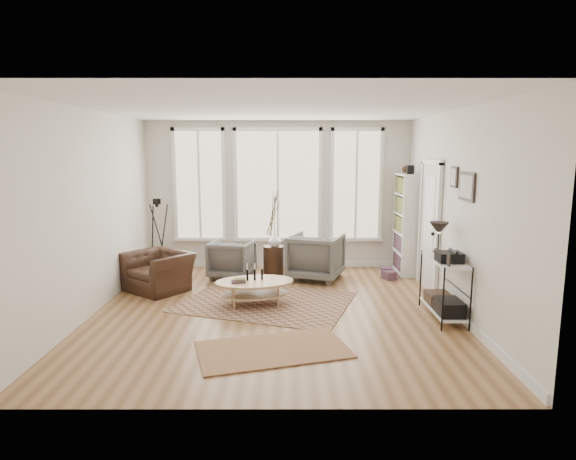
{
  "coord_description": "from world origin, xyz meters",
  "views": [
    {
      "loc": [
        0.19,
        -6.79,
        2.32
      ],
      "look_at": [
        0.2,
        0.6,
        1.1
      ],
      "focal_mm": 30.0,
      "sensor_mm": 36.0,
      "label": 1
    }
  ],
  "objects_px": {
    "bookcase": "(406,224)",
    "side_table": "(273,236)",
    "armchair_left": "(232,259)",
    "accent_chair": "(159,271)",
    "low_shelf": "(444,282)",
    "coffee_table": "(254,286)",
    "armchair_right": "(316,257)"
  },
  "relations": [
    {
      "from": "low_shelf",
      "to": "accent_chair",
      "type": "height_order",
      "value": "low_shelf"
    },
    {
      "from": "low_shelf",
      "to": "coffee_table",
      "type": "relative_size",
      "value": 1.0
    },
    {
      "from": "armchair_left",
      "to": "low_shelf",
      "type": "bearing_deg",
      "value": 158.19
    },
    {
      "from": "accent_chair",
      "to": "armchair_left",
      "type": "bearing_deg",
      "value": 73.21
    },
    {
      "from": "low_shelf",
      "to": "side_table",
      "type": "height_order",
      "value": "side_table"
    },
    {
      "from": "bookcase",
      "to": "side_table",
      "type": "distance_m",
      "value": 2.53
    },
    {
      "from": "low_shelf",
      "to": "armchair_left",
      "type": "height_order",
      "value": "low_shelf"
    },
    {
      "from": "bookcase",
      "to": "armchair_left",
      "type": "bearing_deg",
      "value": -173.82
    },
    {
      "from": "coffee_table",
      "to": "armchair_right",
      "type": "height_order",
      "value": "armchair_right"
    },
    {
      "from": "armchair_right",
      "to": "side_table",
      "type": "height_order",
      "value": "side_table"
    },
    {
      "from": "low_shelf",
      "to": "accent_chair",
      "type": "bearing_deg",
      "value": 162.89
    },
    {
      "from": "armchair_left",
      "to": "accent_chair",
      "type": "bearing_deg",
      "value": 48.1
    },
    {
      "from": "armchair_left",
      "to": "side_table",
      "type": "distance_m",
      "value": 0.87
    },
    {
      "from": "bookcase",
      "to": "side_table",
      "type": "relative_size",
      "value": 1.3
    },
    {
      "from": "accent_chair",
      "to": "armchair_right",
      "type": "bearing_deg",
      "value": 52.27
    },
    {
      "from": "low_shelf",
      "to": "coffee_table",
      "type": "xyz_separation_m",
      "value": [
        -2.69,
        0.55,
        -0.22
      ]
    },
    {
      "from": "coffee_table",
      "to": "side_table",
      "type": "xyz_separation_m",
      "value": [
        0.24,
        1.72,
        0.47
      ]
    },
    {
      "from": "low_shelf",
      "to": "armchair_left",
      "type": "distance_m",
      "value": 3.88
    },
    {
      "from": "bookcase",
      "to": "accent_chair",
      "type": "distance_m",
      "value": 4.61
    },
    {
      "from": "bookcase",
      "to": "side_table",
      "type": "xyz_separation_m",
      "value": [
        -2.51,
        -0.25,
        -0.19
      ]
    },
    {
      "from": "side_table",
      "to": "accent_chair",
      "type": "distance_m",
      "value": 2.16
    },
    {
      "from": "armchair_left",
      "to": "accent_chair",
      "type": "distance_m",
      "value": 1.41
    },
    {
      "from": "armchair_right",
      "to": "accent_chair",
      "type": "xyz_separation_m",
      "value": [
        -2.68,
        -0.72,
        -0.1
      ]
    },
    {
      "from": "armchair_left",
      "to": "side_table",
      "type": "bearing_deg",
      "value": -159.72
    },
    {
      "from": "side_table",
      "to": "coffee_table",
      "type": "bearing_deg",
      "value": -98.02
    },
    {
      "from": "coffee_table",
      "to": "low_shelf",
      "type": "bearing_deg",
      "value": -11.61
    },
    {
      "from": "low_shelf",
      "to": "coffee_table",
      "type": "distance_m",
      "value": 2.76
    },
    {
      "from": "coffee_table",
      "to": "armchair_right",
      "type": "distance_m",
      "value": 1.82
    },
    {
      "from": "low_shelf",
      "to": "side_table",
      "type": "xyz_separation_m",
      "value": [
        -2.45,
        2.27,
        0.25
      ]
    },
    {
      "from": "bookcase",
      "to": "low_shelf",
      "type": "distance_m",
      "value": 2.56
    },
    {
      "from": "coffee_table",
      "to": "armchair_left",
      "type": "bearing_deg",
      "value": 107.76
    },
    {
      "from": "armchair_right",
      "to": "armchair_left",
      "type": "bearing_deg",
      "value": 15.96
    }
  ]
}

